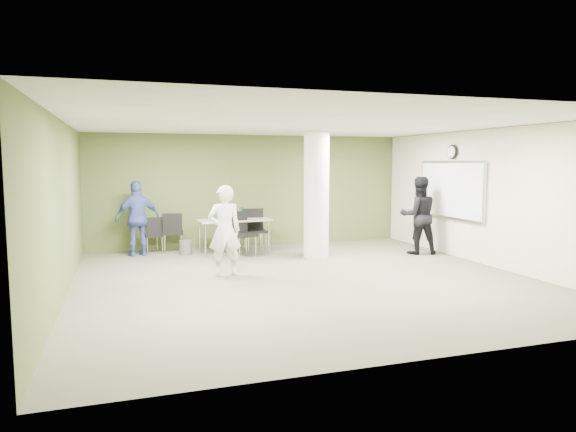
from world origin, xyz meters
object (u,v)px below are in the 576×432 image
object	(u,v)px
man_black	(419,215)
man_blue	(138,218)
woman_white	(225,231)
chair_back_left	(153,232)
folding_table	(234,221)

from	to	relation	value
man_black	man_blue	distance (m)	6.43
woman_white	chair_back_left	bearing A→B (deg)	-70.77
chair_back_left	man_blue	distance (m)	0.52
man_black	man_blue	world-z (taller)	man_black
woman_white	man_black	distance (m)	4.80
chair_back_left	man_black	xyz separation A→B (m)	(5.85, -1.92, 0.40)
chair_back_left	man_black	world-z (taller)	man_black
folding_table	man_blue	xyz separation A→B (m)	(-2.16, 0.29, 0.11)
woman_white	man_blue	distance (m)	3.05
man_black	chair_back_left	bearing A→B (deg)	-4.52
woman_white	man_black	world-z (taller)	man_black
man_blue	woman_white	bearing A→B (deg)	106.16
chair_back_left	man_black	distance (m)	6.17
man_blue	chair_back_left	bearing A→B (deg)	-165.48
folding_table	chair_back_left	world-z (taller)	folding_table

